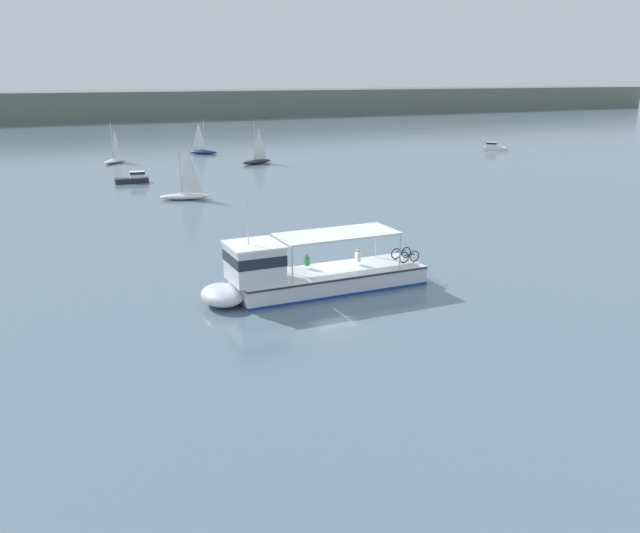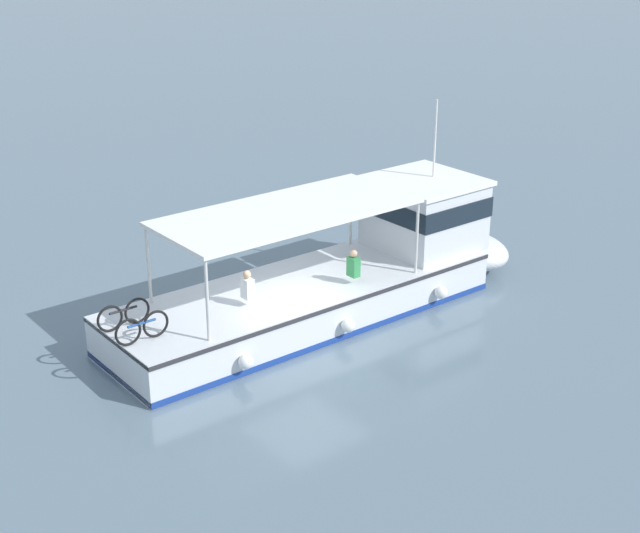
# 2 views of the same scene
# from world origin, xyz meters

# --- Properties ---
(ground_plane) EXTENTS (400.00, 400.00, 0.00)m
(ground_plane) POSITION_xyz_m (0.00, 0.00, 0.00)
(ground_plane) COLOR slate
(distant_shoreline) EXTENTS (400.00, 28.00, 7.52)m
(distant_shoreline) POSITION_xyz_m (0.00, 155.80, 3.76)
(distant_shoreline) COLOR #606B5B
(distant_shoreline) RESTS_ON ground
(ferry_main) EXTENTS (12.91, 3.71, 5.32)m
(ferry_main) POSITION_xyz_m (-2.51, -1.17, 1.01)
(ferry_main) COLOR silver
(ferry_main) RESTS_ON ground
(sailboat_far_left) EXTENTS (4.44, 4.33, 5.40)m
(sailboat_far_left) POSITION_xyz_m (10.38, 65.56, 0.54)
(sailboat_far_left) COLOR navy
(sailboat_far_left) RESTS_ON ground
(sailboat_near_port) EXTENTS (4.99, 2.97, 5.40)m
(sailboat_near_port) POSITION_xyz_m (13.95, 51.13, 0.54)
(sailboat_near_port) COLOR #232328
(sailboat_near_port) RESTS_ON ground
(sailboat_far_right) EXTENTS (5.00, 2.85, 5.40)m
(sailboat_far_right) POSITION_xyz_m (-1.39, 29.28, 0.54)
(sailboat_far_right) COLOR white
(sailboat_far_right) RESTS_ON ground
(sailboat_horizon_east) EXTENTS (4.13, 4.60, 5.40)m
(sailboat_horizon_east) POSITION_xyz_m (-3.40, 60.34, 0.54)
(sailboat_horizon_east) COLOR white
(sailboat_horizon_east) RESTS_ON ground
(motorboat_near_starboard) EXTENTS (3.29, 3.60, 1.26)m
(motorboat_near_starboard) POSITION_xyz_m (54.13, 50.50, 0.54)
(motorboat_near_starboard) COLOR white
(motorboat_near_starboard) RESTS_ON ground
(motorboat_mid_channel) EXTENTS (3.67, 1.51, 1.26)m
(motorboat_mid_channel) POSITION_xyz_m (-4.10, 41.77, 0.54)
(motorboat_mid_channel) COLOR #232328
(motorboat_mid_channel) RESTS_ON ground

